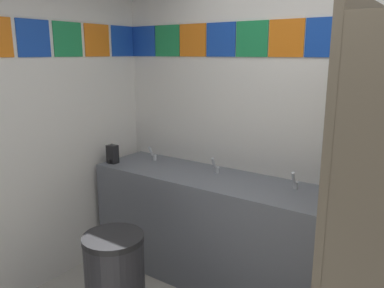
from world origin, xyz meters
name	(u,v)px	position (x,y,z in m)	size (l,w,h in m)	color
wall_back	(339,127)	(0.00, 1.51, 1.30)	(3.77, 0.09, 2.60)	white
vanity_counter	(209,226)	(-0.86, 1.19, 0.45)	(1.95, 0.57, 0.87)	slate
faucet_left	(153,155)	(-1.51, 1.28, 0.92)	(0.04, 0.10, 0.14)	silver
faucet_center	(216,167)	(-0.86, 1.28, 0.92)	(0.04, 0.10, 0.14)	silver
faucet_right	(295,182)	(-0.21, 1.28, 0.92)	(0.04, 0.10, 0.14)	silver
soap_dispenser	(113,154)	(-1.76, 1.02, 0.95)	(0.09, 0.09, 0.16)	black
trash_bin	(115,279)	(-1.08, 0.36, 0.32)	(0.41, 0.41, 0.64)	#333338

